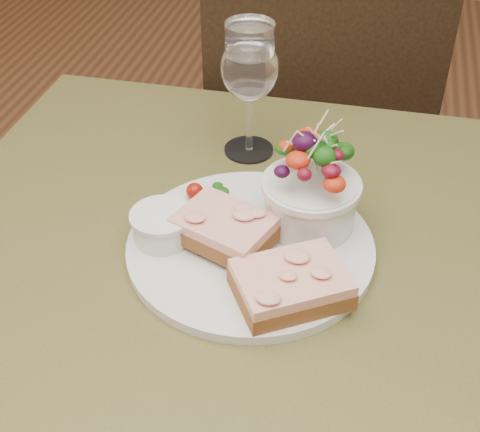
% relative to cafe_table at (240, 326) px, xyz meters
% --- Properties ---
extents(cafe_table, '(0.80, 0.80, 0.75)m').
position_rel_cafe_table_xyz_m(cafe_table, '(0.00, 0.00, 0.00)').
color(cafe_table, '#403A1B').
rests_on(cafe_table, ground).
extents(chair_far, '(0.53, 0.53, 0.90)m').
position_rel_cafe_table_xyz_m(chair_far, '(-0.02, 0.67, -0.36)').
color(chair_far, black).
rests_on(chair_far, ground).
extents(dinner_plate, '(0.29, 0.29, 0.01)m').
position_rel_cafe_table_xyz_m(dinner_plate, '(0.01, 0.03, 0.11)').
color(dinner_plate, silver).
rests_on(dinner_plate, cafe_table).
extents(sandwich_front, '(0.14, 0.13, 0.03)m').
position_rel_cafe_table_xyz_m(sandwich_front, '(0.07, -0.04, 0.13)').
color(sandwich_front, '#533016').
rests_on(sandwich_front, dinner_plate).
extents(sandwich_back, '(0.13, 0.11, 0.03)m').
position_rel_cafe_table_xyz_m(sandwich_back, '(-0.02, 0.02, 0.14)').
color(sandwich_back, '#533016').
rests_on(sandwich_back, dinner_plate).
extents(ramekin, '(0.07, 0.07, 0.04)m').
position_rel_cafe_table_xyz_m(ramekin, '(-0.10, 0.02, 0.13)').
color(ramekin, silver).
rests_on(ramekin, dinner_plate).
extents(salad_bowl, '(0.11, 0.11, 0.13)m').
position_rel_cafe_table_xyz_m(salad_bowl, '(0.07, 0.08, 0.17)').
color(salad_bowl, silver).
rests_on(salad_bowl, dinner_plate).
extents(garnish, '(0.05, 0.04, 0.02)m').
position_rel_cafe_table_xyz_m(garnish, '(-0.07, 0.10, 0.12)').
color(garnish, '#0F3309').
rests_on(garnish, dinner_plate).
extents(wine_glass, '(0.08, 0.08, 0.18)m').
position_rel_cafe_table_xyz_m(wine_glass, '(-0.04, 0.24, 0.22)').
color(wine_glass, white).
rests_on(wine_glass, cafe_table).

